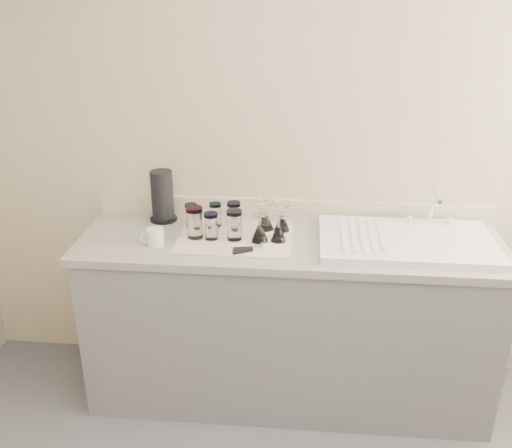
# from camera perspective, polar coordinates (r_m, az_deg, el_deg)

# --- Properties ---
(room_envelope) EXTENTS (3.54, 3.50, 2.52)m
(room_envelope) POSITION_cam_1_polar(r_m,az_deg,el_deg) (1.40, 2.27, 2.08)
(room_envelope) COLOR #525257
(room_envelope) RESTS_ON ground
(counter_unit) EXTENTS (2.06, 0.62, 0.90)m
(counter_unit) POSITION_cam_1_polar(r_m,az_deg,el_deg) (2.98, 3.25, -9.47)
(counter_unit) COLOR slate
(counter_unit) RESTS_ON ground
(sink_unit) EXTENTS (0.82, 0.50, 0.22)m
(sink_unit) POSITION_cam_1_polar(r_m,az_deg,el_deg) (2.80, 14.84, -1.63)
(sink_unit) COLOR white
(sink_unit) RESTS_ON counter_unit
(dish_towel) EXTENTS (0.55, 0.42, 0.01)m
(dish_towel) POSITION_cam_1_polar(r_m,az_deg,el_deg) (2.78, -2.08, -1.34)
(dish_towel) COLOR white
(dish_towel) RESTS_ON counter_unit
(tumbler_teal) EXTENTS (0.06, 0.06, 0.12)m
(tumbler_teal) POSITION_cam_1_polar(r_m,az_deg,el_deg) (2.88, -6.49, 0.87)
(tumbler_teal) COLOR white
(tumbler_teal) RESTS_ON dish_towel
(tumbler_cyan) EXTENTS (0.06, 0.06, 0.12)m
(tumbler_cyan) POSITION_cam_1_polar(r_m,az_deg,el_deg) (2.88, -4.08, 0.97)
(tumbler_cyan) COLOR white
(tumbler_cyan) RESTS_ON dish_towel
(tumbler_purple) EXTENTS (0.07, 0.07, 0.14)m
(tumbler_purple) POSITION_cam_1_polar(r_m,az_deg,el_deg) (2.85, -2.24, 0.92)
(tumbler_purple) COLOR white
(tumbler_purple) RESTS_ON dish_towel
(tumbler_magenta) EXTENTS (0.08, 0.08, 0.16)m
(tumbler_magenta) POSITION_cam_1_polar(r_m,az_deg,el_deg) (2.75, -6.14, 0.17)
(tumbler_magenta) COLOR white
(tumbler_magenta) RESTS_ON dish_towel
(tumbler_blue) EXTENTS (0.07, 0.07, 0.13)m
(tumbler_blue) POSITION_cam_1_polar(r_m,az_deg,el_deg) (2.74, -4.51, -0.19)
(tumbler_blue) COLOR white
(tumbler_blue) RESTS_ON dish_towel
(tumbler_lavender) EXTENTS (0.07, 0.07, 0.15)m
(tumbler_lavender) POSITION_cam_1_polar(r_m,az_deg,el_deg) (2.72, -2.17, -0.08)
(tumbler_lavender) COLOR white
(tumbler_lavender) RESTS_ON dish_towel
(goblet_back_left) EXTENTS (0.09, 0.09, 0.15)m
(goblet_back_left) POSITION_cam_1_polar(r_m,az_deg,el_deg) (2.84, 0.92, 0.47)
(goblet_back_left) COLOR white
(goblet_back_left) RESTS_ON dish_towel
(goblet_back_right) EXTENTS (0.08, 0.08, 0.14)m
(goblet_back_right) POSITION_cam_1_polar(r_m,az_deg,el_deg) (2.83, 2.61, 0.28)
(goblet_back_right) COLOR white
(goblet_back_right) RESTS_ON dish_towel
(goblet_front_left) EXTENTS (0.08, 0.08, 0.15)m
(goblet_front_left) POSITION_cam_1_polar(r_m,az_deg,el_deg) (2.71, 0.37, -0.74)
(goblet_front_left) COLOR white
(goblet_front_left) RESTS_ON dish_towel
(goblet_front_right) EXTENTS (0.07, 0.07, 0.13)m
(goblet_front_right) POSITION_cam_1_polar(r_m,az_deg,el_deg) (2.72, 2.26, -0.81)
(goblet_front_right) COLOR white
(goblet_front_right) RESTS_ON dish_towel
(can_opener) EXTENTS (0.15, 0.09, 0.02)m
(can_opener) POSITION_cam_1_polar(r_m,az_deg,el_deg) (2.63, -0.73, -2.53)
(can_opener) COLOR silver
(can_opener) RESTS_ON dish_towel
(white_mug) EXTENTS (0.12, 0.10, 0.08)m
(white_mug) POSITION_cam_1_polar(r_m,az_deg,el_deg) (2.73, -10.12, -1.30)
(white_mug) COLOR silver
(white_mug) RESTS_ON counter_unit
(paper_towel_roll) EXTENTS (0.14, 0.14, 0.27)m
(paper_towel_roll) POSITION_cam_1_polar(r_m,az_deg,el_deg) (2.98, -9.36, 2.73)
(paper_towel_roll) COLOR black
(paper_towel_roll) RESTS_ON counter_unit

